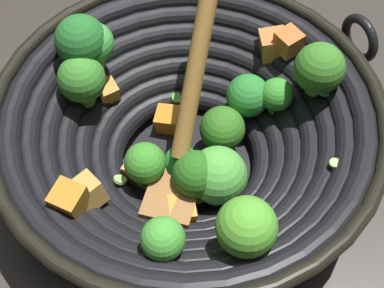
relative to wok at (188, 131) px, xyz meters
name	(u,v)px	position (x,y,z in m)	size (l,w,h in m)	color
ground_plane	(188,169)	(0.00, 0.00, -0.07)	(4.00, 4.00, 0.00)	#332D28
wok	(188,131)	(0.00, 0.00, 0.00)	(0.39, 0.42, 0.24)	black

